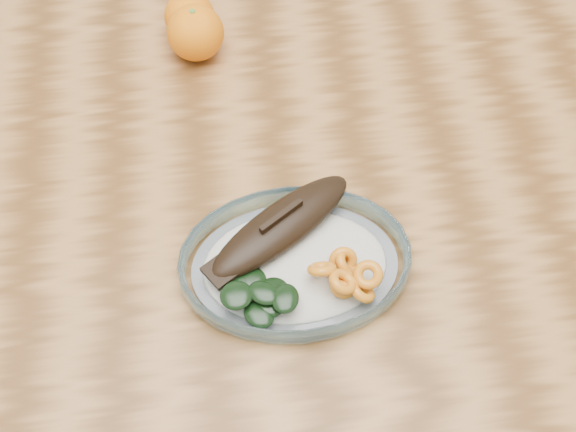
# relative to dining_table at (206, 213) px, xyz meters

# --- Properties ---
(ground) EXTENTS (3.00, 3.00, 0.00)m
(ground) POSITION_rel_dining_table_xyz_m (0.00, 0.00, -0.65)
(ground) COLOR slate
(ground) RESTS_ON ground
(dining_table) EXTENTS (1.20, 0.80, 0.75)m
(dining_table) POSITION_rel_dining_table_xyz_m (0.00, 0.00, 0.00)
(dining_table) COLOR #593515
(dining_table) RESTS_ON ground
(plated_meal) EXTENTS (0.48, 0.48, 0.08)m
(plated_meal) POSITION_rel_dining_table_xyz_m (0.10, -0.16, 0.12)
(plated_meal) COLOR white
(plated_meal) RESTS_ON dining_table
(orange_left) EXTENTS (0.07, 0.07, 0.07)m
(orange_left) POSITION_rel_dining_table_xyz_m (0.01, 0.24, 0.13)
(orange_left) COLOR #DF5204
(orange_left) RESTS_ON dining_table
(orange_right) EXTENTS (0.08, 0.08, 0.08)m
(orange_right) POSITION_rel_dining_table_xyz_m (0.01, 0.20, 0.14)
(orange_right) COLOR #DF5204
(orange_right) RESTS_ON dining_table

